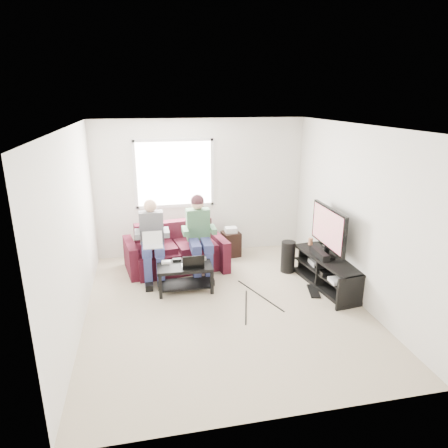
# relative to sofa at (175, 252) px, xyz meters

# --- Properties ---
(floor) EXTENTS (4.50, 4.50, 0.00)m
(floor) POSITION_rel_sofa_xyz_m (0.59, -1.53, -0.30)
(floor) COLOR #BEAC93
(floor) RESTS_ON ground
(ceiling) EXTENTS (4.50, 4.50, 0.00)m
(ceiling) POSITION_rel_sofa_xyz_m (0.59, -1.53, 2.30)
(ceiling) COLOR white
(ceiling) RESTS_ON wall_back
(wall_back) EXTENTS (4.50, 0.00, 4.50)m
(wall_back) POSITION_rel_sofa_xyz_m (0.59, 0.72, 1.00)
(wall_back) COLOR silver
(wall_back) RESTS_ON floor
(wall_front) EXTENTS (4.50, 0.00, 4.50)m
(wall_front) POSITION_rel_sofa_xyz_m (0.59, -3.78, 1.00)
(wall_front) COLOR silver
(wall_front) RESTS_ON floor
(wall_left) EXTENTS (0.00, 4.50, 4.50)m
(wall_left) POSITION_rel_sofa_xyz_m (-1.41, -1.53, 1.00)
(wall_left) COLOR silver
(wall_left) RESTS_ON floor
(wall_right) EXTENTS (0.00, 4.50, 4.50)m
(wall_right) POSITION_rel_sofa_xyz_m (2.59, -1.53, 1.00)
(wall_right) COLOR silver
(wall_right) RESTS_ON floor
(window) EXTENTS (1.48, 0.04, 1.28)m
(window) POSITION_rel_sofa_xyz_m (0.09, 0.70, 1.30)
(window) COLOR white
(window) RESTS_ON wall_back
(sofa) EXTENTS (1.85, 1.03, 0.81)m
(sofa) POSITION_rel_sofa_xyz_m (0.00, 0.00, 0.00)
(sofa) COLOR #401019
(sofa) RESTS_ON floor
(person_left) EXTENTS (0.40, 0.71, 1.33)m
(person_left) POSITION_rel_sofa_xyz_m (-0.40, -0.29, 0.42)
(person_left) COLOR navy
(person_left) RESTS_ON sofa
(person_right) EXTENTS (0.40, 0.71, 1.38)m
(person_right) POSITION_rel_sofa_xyz_m (0.40, -0.27, 0.48)
(person_right) COLOR navy
(person_right) RESTS_ON sofa
(laptop_silver) EXTENTS (0.35, 0.26, 0.24)m
(laptop_silver) POSITION_rel_sofa_xyz_m (-0.40, -0.53, 0.40)
(laptop_silver) COLOR silver
(laptop_silver) RESTS_ON person_left
(coffee_table) EXTENTS (0.87, 0.55, 0.43)m
(coffee_table) POSITION_rel_sofa_xyz_m (0.07, -0.89, 0.01)
(coffee_table) COLOR black
(coffee_table) RESTS_ON floor
(laptop_black) EXTENTS (0.37, 0.29, 0.24)m
(laptop_black) POSITION_rel_sofa_xyz_m (0.19, -0.97, 0.25)
(laptop_black) COLOR black
(laptop_black) RESTS_ON coffee_table
(controller_a) EXTENTS (0.15, 0.11, 0.04)m
(controller_a) POSITION_rel_sofa_xyz_m (-0.21, -0.77, 0.15)
(controller_a) COLOR silver
(controller_a) RESTS_ON coffee_table
(controller_b) EXTENTS (0.14, 0.09, 0.04)m
(controller_b) POSITION_rel_sofa_xyz_m (-0.03, -0.71, 0.15)
(controller_b) COLOR black
(controller_b) RESTS_ON coffee_table
(controller_c) EXTENTS (0.15, 0.10, 0.04)m
(controller_c) POSITION_rel_sofa_xyz_m (0.37, -0.74, 0.15)
(controller_c) COLOR gray
(controller_c) RESTS_ON coffee_table
(tv_stand) EXTENTS (0.65, 1.56, 0.50)m
(tv_stand) POSITION_rel_sofa_xyz_m (2.36, -1.24, -0.08)
(tv_stand) COLOR black
(tv_stand) RESTS_ON floor
(tv) EXTENTS (0.12, 1.10, 0.81)m
(tv) POSITION_rel_sofa_xyz_m (2.36, -1.14, 0.66)
(tv) COLOR black
(tv) RESTS_ON tv_stand
(soundbar) EXTENTS (0.12, 0.50, 0.10)m
(soundbar) POSITION_rel_sofa_xyz_m (2.24, -1.14, 0.25)
(soundbar) COLOR black
(soundbar) RESTS_ON tv_stand
(drink_cup) EXTENTS (0.08, 0.08, 0.12)m
(drink_cup) POSITION_rel_sofa_xyz_m (2.31, -0.61, 0.26)
(drink_cup) COLOR #B5734E
(drink_cup) RESTS_ON tv_stand
(console_white) EXTENTS (0.30, 0.22, 0.06)m
(console_white) POSITION_rel_sofa_xyz_m (2.36, -1.64, -0.01)
(console_white) COLOR silver
(console_white) RESTS_ON tv_stand
(console_grey) EXTENTS (0.34, 0.26, 0.08)m
(console_grey) POSITION_rel_sofa_xyz_m (2.36, -0.94, 0.00)
(console_grey) COLOR gray
(console_grey) RESTS_ON tv_stand
(console_black) EXTENTS (0.38, 0.30, 0.07)m
(console_black) POSITION_rel_sofa_xyz_m (2.36, -1.29, -0.00)
(console_black) COLOR black
(console_black) RESTS_ON tv_stand
(subwoofer) EXTENTS (0.25, 0.25, 0.56)m
(subwoofer) POSITION_rel_sofa_xyz_m (1.93, -0.55, -0.02)
(subwoofer) COLOR black
(subwoofer) RESTS_ON floor
(keyboard_floor) EXTENTS (0.24, 0.46, 0.02)m
(keyboard_floor) POSITION_rel_sofa_xyz_m (2.06, -1.39, -0.29)
(keyboard_floor) COLOR black
(keyboard_floor) RESTS_ON floor
(end_table) EXTENTS (0.32, 0.32, 0.58)m
(end_table) POSITION_rel_sofa_xyz_m (1.11, 0.38, -0.04)
(end_table) COLOR black
(end_table) RESTS_ON floor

